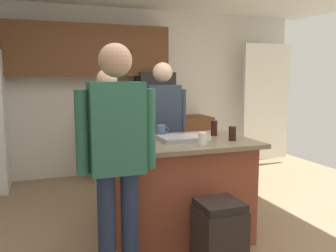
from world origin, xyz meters
The scene contains 17 objects.
floor centered at (0.00, 0.00, 0.00)m, with size 7.04×7.04×0.00m, color #937A5B.
back_wall centered at (0.00, 2.80, 1.30)m, with size 6.40×0.10×2.60m, color silver.
french_door_window_panel centered at (2.60, 2.40, 1.10)m, with size 0.90×0.06×2.00m, color white.
cabinet_run_upper centered at (-0.40, 2.60, 1.93)m, with size 2.40×0.38×0.75m.
cabinet_run_lower centered at (0.60, 2.48, 0.45)m, with size 1.80×0.63×0.90m.
microwave_over_range centered at (0.60, 2.50, 1.45)m, with size 0.56×0.40×0.32m, color black.
kitchen_island centered at (0.08, 0.17, 0.48)m, with size 1.37×0.93×0.95m.
person_host_foreground centered at (0.20, 0.98, 0.99)m, with size 0.57×0.22×1.70m.
person_guest_left centered at (-0.63, -0.42, 1.03)m, with size 0.57×0.23×1.77m.
person_guest_right centered at (-0.45, 0.87, 0.93)m, with size 0.57×0.22×1.63m.
glass_short_whisky centered at (0.54, 0.00, 1.02)m, with size 0.07×0.07×0.13m.
glass_pilsner centered at (-0.33, 0.18, 1.03)m, with size 0.07×0.07×0.15m.
glass_dark_ale centered at (0.51, 0.31, 1.03)m, with size 0.06×0.06×0.15m.
mug_blue_stoneware centered at (0.19, -0.10, 1.01)m, with size 0.12×0.08×0.11m.
mug_ceramic_white centered at (0.01, 0.48, 1.01)m, with size 0.13×0.09×0.11m.
serving_tray centered at (0.12, 0.15, 0.97)m, with size 0.44×0.30×0.04m.
trash_bin centered at (0.11, -0.57, 0.30)m, with size 0.34×0.34×0.61m.
Camera 1 is at (-1.14, -2.89, 1.54)m, focal length 38.41 mm.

